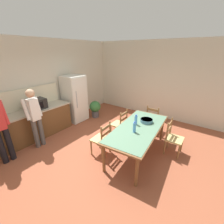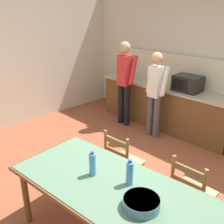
{
  "view_description": "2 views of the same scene",
  "coord_description": "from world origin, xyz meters",
  "px_view_note": "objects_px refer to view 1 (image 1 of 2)",
  "views": [
    {
      "loc": [
        -2.5,
        -2.1,
        2.53
      ],
      "look_at": [
        0.05,
        -0.23,
        1.22
      ],
      "focal_mm": 24.0,
      "sensor_mm": 36.0,
      "label": 1
    },
    {
      "loc": [
        2.01,
        -2.16,
        2.35
      ],
      "look_at": [
        -0.12,
        -0.09,
        1.18
      ],
      "focal_mm": 42.0,
      "sensor_mm": 36.0,
      "label": 2
    }
  ],
  "objects_px": {
    "dining_table": "(138,130)",
    "chair_side_far_left": "(102,139)",
    "potted_plant": "(95,108)",
    "bottle_near_centre": "(134,127)",
    "bottle_off_centre": "(136,120)",
    "serving_bowl": "(147,120)",
    "chair_head_end": "(153,119)",
    "microwave": "(37,104)",
    "chair_side_far_right": "(120,124)",
    "chair_side_near_right": "(173,138)",
    "refrigerator": "(75,99)",
    "person_at_counter": "(35,116)"
  },
  "relations": [
    {
      "from": "bottle_near_centre",
      "to": "potted_plant",
      "type": "distance_m",
      "value": 2.89
    },
    {
      "from": "microwave",
      "to": "bottle_off_centre",
      "type": "relative_size",
      "value": 1.85
    },
    {
      "from": "refrigerator",
      "to": "chair_side_far_right",
      "type": "height_order",
      "value": "refrigerator"
    },
    {
      "from": "microwave",
      "to": "bottle_near_centre",
      "type": "xyz_separation_m",
      "value": [
        0.68,
        -2.93,
        -0.15
      ]
    },
    {
      "from": "bottle_near_centre",
      "to": "bottle_off_centre",
      "type": "relative_size",
      "value": 1.0
    },
    {
      "from": "dining_table",
      "to": "person_at_counter",
      "type": "height_order",
      "value": "person_at_counter"
    },
    {
      "from": "refrigerator",
      "to": "chair_side_far_left",
      "type": "height_order",
      "value": "refrigerator"
    },
    {
      "from": "dining_table",
      "to": "chair_side_far_left",
      "type": "xyz_separation_m",
      "value": [
        -0.56,
        0.72,
        -0.25
      ]
    },
    {
      "from": "serving_bowl",
      "to": "person_at_counter",
      "type": "height_order",
      "value": "person_at_counter"
    },
    {
      "from": "refrigerator",
      "to": "person_at_counter",
      "type": "height_order",
      "value": "refrigerator"
    },
    {
      "from": "refrigerator",
      "to": "person_at_counter",
      "type": "relative_size",
      "value": 1.04
    },
    {
      "from": "refrigerator",
      "to": "bottle_near_centre",
      "type": "relative_size",
      "value": 6.3
    },
    {
      "from": "bottle_near_centre",
      "to": "chair_side_near_right",
      "type": "distance_m",
      "value": 1.17
    },
    {
      "from": "chair_side_near_right",
      "to": "person_at_counter",
      "type": "distance_m",
      "value": 3.66
    },
    {
      "from": "serving_bowl",
      "to": "potted_plant",
      "type": "xyz_separation_m",
      "value": [
        0.72,
        2.5,
        -0.43
      ]
    },
    {
      "from": "bottle_off_centre",
      "to": "chair_side_far_left",
      "type": "xyz_separation_m",
      "value": [
        -0.65,
        0.59,
        -0.45
      ]
    },
    {
      "from": "dining_table",
      "to": "serving_bowl",
      "type": "xyz_separation_m",
      "value": [
        0.38,
        -0.04,
        0.12
      ]
    },
    {
      "from": "bottle_near_centre",
      "to": "microwave",
      "type": "bearing_deg",
      "value": 103.06
    },
    {
      "from": "person_at_counter",
      "to": "potted_plant",
      "type": "relative_size",
      "value": 2.46
    },
    {
      "from": "chair_side_far_right",
      "to": "chair_side_far_left",
      "type": "bearing_deg",
      "value": 4.29
    },
    {
      "from": "refrigerator",
      "to": "chair_side_far_right",
      "type": "relative_size",
      "value": 1.87
    },
    {
      "from": "chair_side_far_right",
      "to": "chair_side_near_right",
      "type": "xyz_separation_m",
      "value": [
        0.15,
        -1.54,
        0.0
      ]
    },
    {
      "from": "chair_head_end",
      "to": "chair_side_near_right",
      "type": "relative_size",
      "value": 1.0
    },
    {
      "from": "chair_side_far_left",
      "to": "bottle_near_centre",
      "type": "bearing_deg",
      "value": 107.32
    },
    {
      "from": "bottle_near_centre",
      "to": "chair_side_far_left",
      "type": "distance_m",
      "value": 0.92
    },
    {
      "from": "dining_table",
      "to": "chair_side_far_right",
      "type": "bearing_deg",
      "value": 63.37
    },
    {
      "from": "potted_plant",
      "to": "chair_side_far_right",
      "type": "bearing_deg",
      "value": -113.03
    },
    {
      "from": "serving_bowl",
      "to": "chair_head_end",
      "type": "height_order",
      "value": "chair_head_end"
    },
    {
      "from": "chair_side_far_left",
      "to": "chair_side_far_right",
      "type": "relative_size",
      "value": 1.0
    },
    {
      "from": "chair_side_far_left",
      "to": "potted_plant",
      "type": "height_order",
      "value": "chair_side_far_left"
    },
    {
      "from": "chair_side_far_left",
      "to": "chair_side_near_right",
      "type": "bearing_deg",
      "value": 123.88
    },
    {
      "from": "chair_side_far_left",
      "to": "chair_side_near_right",
      "type": "relative_size",
      "value": 1.0
    },
    {
      "from": "chair_side_far_right",
      "to": "potted_plant",
      "type": "distance_m",
      "value": 1.79
    },
    {
      "from": "refrigerator",
      "to": "microwave",
      "type": "bearing_deg",
      "value": 179.24
    },
    {
      "from": "microwave",
      "to": "chair_side_near_right",
      "type": "distance_m",
      "value": 3.98
    },
    {
      "from": "dining_table",
      "to": "chair_side_far_right",
      "type": "relative_size",
      "value": 2.47
    },
    {
      "from": "chair_side_far_left",
      "to": "refrigerator",
      "type": "bearing_deg",
      "value": -119.32
    },
    {
      "from": "chair_side_near_right",
      "to": "bottle_off_centre",
      "type": "bearing_deg",
      "value": 116.64
    },
    {
      "from": "microwave",
      "to": "person_at_counter",
      "type": "bearing_deg",
      "value": -124.75
    },
    {
      "from": "bottle_near_centre",
      "to": "serving_bowl",
      "type": "bearing_deg",
      "value": -0.98
    },
    {
      "from": "dining_table",
      "to": "person_at_counter",
      "type": "bearing_deg",
      "value": 118.74
    },
    {
      "from": "chair_side_far_left",
      "to": "chair_side_near_right",
      "type": "distance_m",
      "value": 1.83
    },
    {
      "from": "chair_side_near_right",
      "to": "potted_plant",
      "type": "height_order",
      "value": "chair_side_near_right"
    },
    {
      "from": "person_at_counter",
      "to": "refrigerator",
      "type": "bearing_deg",
      "value": -74.36
    },
    {
      "from": "chair_head_end",
      "to": "chair_side_far_left",
      "type": "height_order",
      "value": "same"
    },
    {
      "from": "chair_side_near_right",
      "to": "potted_plant",
      "type": "distance_m",
      "value": 3.23
    },
    {
      "from": "serving_bowl",
      "to": "person_at_counter",
      "type": "xyz_separation_m",
      "value": [
        -1.69,
        2.42,
        0.1
      ]
    },
    {
      "from": "microwave",
      "to": "chair_side_far_left",
      "type": "xyz_separation_m",
      "value": [
        0.39,
        -2.18,
        -0.6
      ]
    },
    {
      "from": "dining_table",
      "to": "chair_side_near_right",
      "type": "xyz_separation_m",
      "value": [
        0.56,
        -0.72,
        -0.25
      ]
    },
    {
      "from": "bottle_near_centre",
      "to": "chair_head_end",
      "type": "relative_size",
      "value": 0.3
    }
  ]
}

